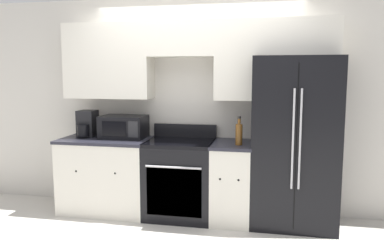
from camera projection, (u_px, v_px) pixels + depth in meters
The scene contains 9 objects.
ground_plane at pixel (187, 227), 4.13m from camera, with size 12.00×12.00×0.00m, color beige.
wall_back at pixel (197, 87), 4.50m from camera, with size 8.00×0.39×2.60m.
lower_cabinets_left at pixel (107, 175), 4.58m from camera, with size 1.09×0.64×0.90m.
lower_cabinets_right at pixel (232, 182), 4.28m from camera, with size 0.46×0.64×0.90m.
oven_range at pixel (180, 178), 4.40m from camera, with size 0.78×0.65×1.06m.
refrigerator at pixel (293, 141), 4.17m from camera, with size 0.91×0.80×1.87m.
microwave at pixel (124, 127), 4.55m from camera, with size 0.54×0.38×0.27m.
bottle at pixel (239, 134), 4.10m from camera, with size 0.08×0.08×0.32m.
electric_kettle at pixel (87, 125), 4.64m from camera, with size 0.21×0.29×0.32m.
Camera 1 is at (0.83, -3.86, 1.69)m, focal length 35.00 mm.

